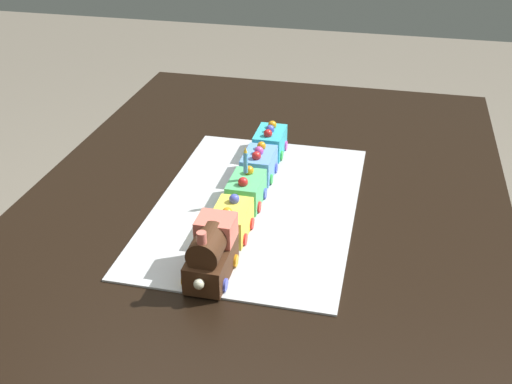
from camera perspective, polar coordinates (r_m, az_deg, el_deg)
The scene contains 8 objects.
dining_table at distance 1.37m, azimuth 0.86°, elevation -4.27°, with size 1.40×1.00×0.74m.
cake_board at distance 1.27m, azimuth -0.00°, elevation -1.25°, with size 0.60×0.40×0.00m, color silver.
cake_locomotive at distance 1.05m, azimuth -4.13°, elevation -5.50°, with size 0.14×0.08×0.12m.
cake_car_tanker_lemon at distance 1.17m, azimuth -2.29°, elevation -2.67°, with size 0.10×0.08×0.07m.
cake_car_gondola_mint_green at distance 1.26m, azimuth -0.91°, elevation 0.13°, with size 0.10×0.08×0.07m.
cake_car_hopper_sky_blue at distance 1.37m, azimuth 0.27°, elevation 2.55°, with size 0.10×0.08×0.07m.
cake_car_flatbed_turquoise at distance 1.47m, azimuth 1.29°, elevation 4.61°, with size 0.10×0.08×0.07m.
birthday_candle at distance 1.23m, azimuth -0.96°, elevation 2.92°, with size 0.01×0.01×0.06m.
Camera 1 is at (-1.11, -0.23, 1.40)m, focal length 43.71 mm.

